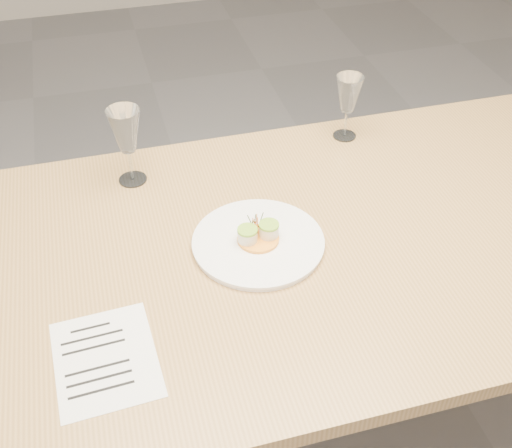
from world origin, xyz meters
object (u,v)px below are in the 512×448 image
object	(u,v)px
dining_table	(260,268)
recipe_sheet	(105,359)
wine_glass_1	(126,132)
wine_glass_2	(349,95)
dinner_plate	(258,241)

from	to	relation	value
dining_table	recipe_sheet	xyz separation A→B (m)	(-0.39, -0.24, 0.07)
wine_glass_1	wine_glass_2	xyz separation A→B (m)	(0.63, 0.05, -0.02)
wine_glass_2	recipe_sheet	bearing A→B (deg)	-139.82
dinner_plate	wine_glass_1	world-z (taller)	wine_glass_1
dining_table	dinner_plate	size ratio (longest dim) A/B	7.57
dinner_plate	recipe_sheet	bearing A→B (deg)	-147.49
recipe_sheet	dining_table	bearing A→B (deg)	28.12
recipe_sheet	wine_glass_1	world-z (taller)	wine_glass_1
dining_table	wine_glass_2	size ratio (longest dim) A/B	12.36
recipe_sheet	wine_glass_2	distance (m)	1.01
dining_table	wine_glass_2	xyz separation A→B (m)	(0.37, 0.41, 0.20)
recipe_sheet	wine_glass_1	size ratio (longest dim) A/B	1.22
recipe_sheet	wine_glass_1	xyz separation A→B (m)	(0.13, 0.59, 0.15)
recipe_sheet	wine_glass_2	size ratio (longest dim) A/B	1.36
dinner_plate	recipe_sheet	xyz separation A→B (m)	(-0.39, -0.25, -0.01)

